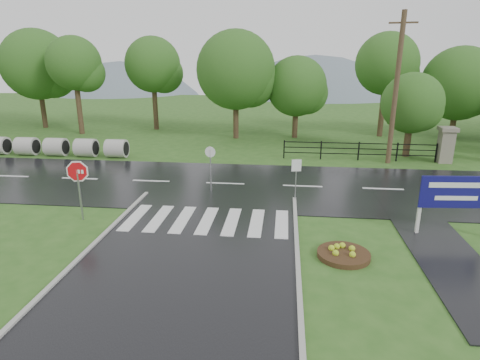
# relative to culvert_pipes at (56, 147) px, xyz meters

# --- Properties ---
(ground) EXTENTS (120.00, 120.00, 0.00)m
(ground) POSITION_rel_culvert_pipes_xyz_m (12.16, -15.00, -0.60)
(ground) COLOR #2F5B1E
(ground) RESTS_ON ground
(main_road) EXTENTS (90.00, 8.00, 0.04)m
(main_road) POSITION_rel_culvert_pipes_xyz_m (12.16, -5.00, -0.60)
(main_road) COLOR black
(main_road) RESTS_ON ground
(walkway) EXTENTS (2.20, 11.00, 0.04)m
(walkway) POSITION_rel_culvert_pipes_xyz_m (20.66, -11.00, -0.60)
(walkway) COLOR black
(walkway) RESTS_ON ground
(crosswalk) EXTENTS (6.50, 2.80, 0.02)m
(crosswalk) POSITION_rel_culvert_pipes_xyz_m (12.16, -10.00, -0.54)
(crosswalk) COLOR silver
(crosswalk) RESTS_ON ground
(pillar_west) EXTENTS (1.00, 1.00, 2.24)m
(pillar_west) POSITION_rel_culvert_pipes_xyz_m (25.16, 1.00, 0.58)
(pillar_west) COLOR gray
(pillar_west) RESTS_ON ground
(fence_west) EXTENTS (9.58, 0.08, 1.20)m
(fence_west) POSITION_rel_culvert_pipes_xyz_m (19.91, 1.00, 0.12)
(fence_west) COLOR black
(fence_west) RESTS_ON ground
(hills) EXTENTS (102.00, 48.00, 48.00)m
(hills) POSITION_rel_culvert_pipes_xyz_m (15.65, 50.00, -16.14)
(hills) COLOR slate
(hills) RESTS_ON ground
(treeline) EXTENTS (83.20, 5.20, 10.00)m
(treeline) POSITION_rel_culvert_pipes_xyz_m (13.16, 9.00, -0.60)
(treeline) COLOR #27571B
(treeline) RESTS_ON ground
(culvert_pipes) EXTENTS (9.70, 1.20, 1.20)m
(culvert_pipes) POSITION_rel_culvert_pipes_xyz_m (0.00, 0.00, 0.00)
(culvert_pipes) COLOR #9E9B93
(culvert_pipes) RESTS_ON ground
(stop_sign) EXTENTS (1.16, 0.23, 2.64)m
(stop_sign) POSITION_rel_culvert_pipes_xyz_m (7.07, -10.35, 1.24)
(stop_sign) COLOR #939399
(stop_sign) RESTS_ON ground
(estate_billboard) EXTENTS (2.63, 0.28, 2.30)m
(estate_billboard) POSITION_rel_culvert_pipes_xyz_m (21.42, -10.24, 0.98)
(estate_billboard) COLOR silver
(estate_billboard) RESTS_ON ground
(flower_bed) EXTENTS (1.74, 1.74, 0.35)m
(flower_bed) POSITION_rel_culvert_pipes_xyz_m (17.24, -12.44, -0.47)
(flower_bed) COLOR #332111
(flower_bed) RESTS_ON ground
(reg_sign_small) EXTENTS (0.44, 0.11, 2.00)m
(reg_sign_small) POSITION_rel_culvert_pipes_xyz_m (15.73, -7.23, 0.83)
(reg_sign_small) COLOR #939399
(reg_sign_small) RESTS_ON ground
(reg_sign_round) EXTENTS (0.52, 0.13, 2.28)m
(reg_sign_round) POSITION_rel_culvert_pipes_xyz_m (11.65, -6.29, 0.84)
(reg_sign_round) COLOR #939399
(reg_sign_round) RESTS_ON ground
(utility_pole_east) EXTENTS (1.58, 0.36, 8.92)m
(utility_pole_east) POSITION_rel_culvert_pipes_xyz_m (21.66, 0.50, 3.93)
(utility_pole_east) COLOR #473523
(utility_pole_east) RESTS_ON ground
(entrance_tree_left) EXTENTS (3.90, 3.90, 5.47)m
(entrance_tree_left) POSITION_rel_culvert_pipes_xyz_m (23.28, 2.50, 2.90)
(entrance_tree_left) COLOR #3D2B1C
(entrance_tree_left) RESTS_ON ground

